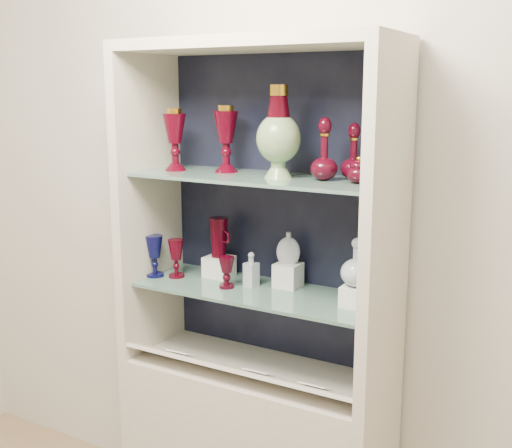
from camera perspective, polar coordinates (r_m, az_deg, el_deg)
The scene contains 29 objects.
wall_back at distance 2.46m, azimuth 2.55°, elevation 3.20°, with size 3.50×0.02×2.80m, color beige.
cabinet_back_panel at distance 2.44m, azimuth 2.21°, elevation 1.37°, with size 0.98×0.02×1.15m, color black.
cabinet_side_left at distance 2.55m, azimuth -9.42°, elevation 1.65°, with size 0.04×0.40×1.15m, color beige.
cabinet_side_right at distance 2.09m, azimuth 11.51°, elevation -0.67°, with size 0.04×0.40×1.15m, color beige.
cabinet_top_cap at distance 2.24m, azimuth 0.00°, elevation 15.72°, with size 1.00×0.40×0.04m, color beige.
shelf_lower at distance 2.37m, azimuth 0.24°, elevation -5.99°, with size 0.92×0.34×0.01m, color slate.
shelf_upper at distance 2.27m, azimuth 0.25°, elevation 4.14°, with size 0.92×0.34×0.01m, color slate.
label_ledge at distance 2.36m, azimuth -1.36°, elevation -12.95°, with size 0.92×0.18×0.01m, color beige.
label_card_0 at distance 2.32m, azimuth 0.20°, elevation -12.99°, with size 0.10×0.07×0.00m, color white.
label_card_1 at distance 2.49m, azimuth -6.70°, elevation -11.29°, with size 0.10×0.07×0.00m, color white.
label_card_2 at distance 2.23m, azimuth 5.27°, elevation -14.12°, with size 0.10×0.07×0.00m, color white.
pedestal_lamp_left at distance 2.44m, azimuth -7.22°, elevation 7.45°, with size 0.09×0.09×0.23m, color #4F0313, non-canonical shape.
pedestal_lamp_right at distance 2.37m, azimuth -2.68°, elevation 7.56°, with size 0.09×0.09×0.24m, color #4F0313, non-canonical shape.
enamel_urn at distance 2.21m, azimuth 2.02°, elevation 8.18°, with size 0.15×0.15×0.32m, color #094722, non-canonical shape.
ruby_decanter_a at distance 2.16m, azimuth 6.11°, elevation 6.98°, with size 0.09×0.09×0.24m, color #420613, non-canonical shape.
ruby_decanter_b at distance 2.20m, azimuth 8.69°, elevation 6.55°, with size 0.09×0.09×0.20m, color #420613, non-canonical shape.
lidded_bowl at distance 2.12m, azimuth 9.14°, elevation 4.83°, with size 0.08×0.08×0.09m, color #420613, non-canonical shape.
cobalt_goblet at distance 2.54m, azimuth -9.00°, elevation -2.82°, with size 0.07×0.07×0.16m, color #0B0C42, non-canonical shape.
ruby_goblet_tall at distance 2.52m, azimuth -7.11°, elevation -3.05°, with size 0.06×0.06×0.15m, color #4F0313, non-canonical shape.
ruby_goblet_small at distance 2.37m, azimuth -2.63°, elevation -4.32°, with size 0.06×0.06×0.12m, color #420613, non-canonical shape.
riser_ruby_pitcher at distance 2.52m, azimuth -3.30°, elevation -3.79°, with size 0.10×0.10×0.08m, color silver.
ruby_pitcher at distance 2.49m, azimuth -3.33°, elevation -1.19°, with size 0.12×0.07×0.15m, color #4F0313, non-canonical shape.
clear_square_bottle at distance 2.39m, azimuth -0.42°, elevation -4.04°, with size 0.05×0.05×0.13m, color #A0AAB9, non-canonical shape.
riser_flat_flask at distance 2.39m, azimuth 2.87°, elevation -4.56°, with size 0.09×0.09×0.09m, color silver.
flat_flask at distance 2.36m, azimuth 2.89°, elevation -2.09°, with size 0.09×0.03×0.12m, color #A1A6B3, non-canonical shape.
riser_clear_round_decanter at distance 2.20m, azimuth 8.84°, elevation -6.37°, with size 0.09×0.09×0.07m, color silver.
clear_round_decanter at distance 2.17m, azimuth 8.93°, elevation -3.49°, with size 0.11×0.11×0.16m, color #A0AAB9, non-canonical shape.
riser_cameo_medallion at distance 2.27m, azimuth 11.31°, elevation -5.52°, with size 0.08×0.08×0.10m, color silver.
cameo_medallion at distance 2.24m, azimuth 11.43°, elevation -2.81°, with size 0.10×0.04×0.12m, color black, non-canonical shape.
Camera 1 is at (1.11, -0.41, 1.77)m, focal length 45.00 mm.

